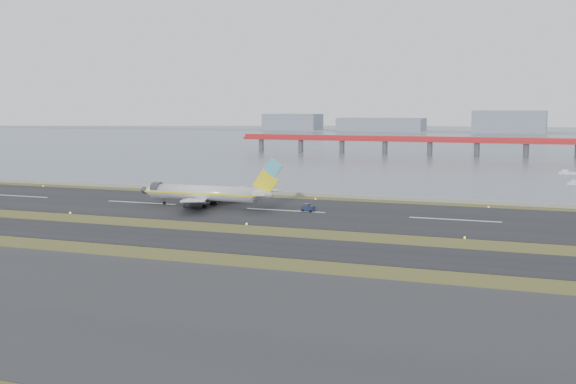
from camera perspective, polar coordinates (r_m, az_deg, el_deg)
name	(u,v)px	position (r m, az deg, el deg)	size (l,w,h in m)	color
ground	(231,231)	(145.40, -4.51, -3.06)	(1000.00, 1000.00, 0.00)	#324317
apron_strip	(49,297)	(99.70, -18.36, -7.88)	(1000.00, 50.00, 0.10)	#2A2A2C
taxiway_strip	(203,241)	(134.83, -6.70, -3.84)	(1000.00, 18.00, 0.10)	black
runway_strip	(285,211)	(172.62, -0.22, -1.49)	(1000.00, 45.00, 0.10)	black
seawall	(324,195)	(200.59, 2.88, -0.22)	(1000.00, 2.50, 1.00)	gray
bay_water	(481,139)	(593.05, 15.02, 4.06)	(1400.00, 800.00, 1.30)	#455462
red_pier	(477,142)	(382.00, 14.71, 3.86)	(260.00, 5.00, 10.20)	red
far_shoreline	(513,127)	(751.08, 17.37, 4.95)	(1400.00, 80.00, 60.50)	gray
airliner	(208,193)	(179.76, -6.34, -0.11)	(38.52, 32.89, 12.80)	silver
pushback_tug	(308,208)	(171.05, 1.58, -1.26)	(3.21, 2.11, 1.94)	#16223E
workboat_far	(569,173)	(286.35, 21.33, 1.41)	(7.94, 3.57, 1.86)	silver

